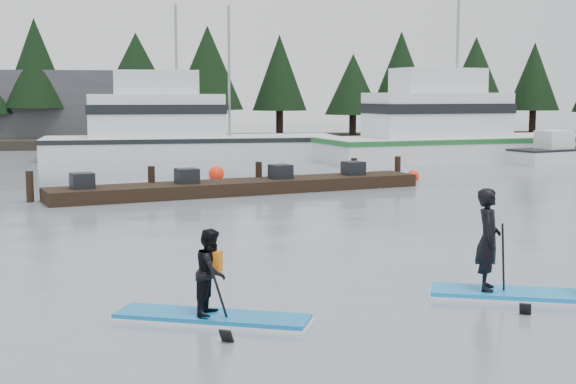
{
  "coord_description": "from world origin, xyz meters",
  "views": [
    {
      "loc": [
        -3.05,
        -12.85,
        3.43
      ],
      "look_at": [
        0.0,
        6.0,
        1.1
      ],
      "focal_mm": 50.0,
      "sensor_mm": 36.0,
      "label": 1
    }
  ],
  "objects": [
    {
      "name": "ground",
      "position": [
        0.0,
        0.0,
        0.0
      ],
      "size": [
        160.0,
        160.0,
        0.0
      ],
      "primitive_type": "plane",
      "color": "gray",
      "rests_on": "ground"
    },
    {
      "name": "far_shore",
      "position": [
        0.0,
        42.0,
        0.3
      ],
      "size": [
        70.0,
        8.0,
        0.6
      ],
      "primitive_type": "cube",
      "color": "#2D281E",
      "rests_on": "ground"
    },
    {
      "name": "treeline",
      "position": [
        0.0,
        42.0,
        0.0
      ],
      "size": [
        60.0,
        4.0,
        8.0
      ],
      "primitive_type": null,
      "color": "black",
      "rests_on": "ground"
    },
    {
      "name": "fishing_boat_large",
      "position": [
        -1.73,
        31.11,
        0.68
      ],
      "size": [
        15.99,
        5.03,
        9.14
      ],
      "rotation": [
        0.0,
        0.0,
        0.04
      ],
      "color": "silver",
      "rests_on": "ground"
    },
    {
      "name": "fishing_boat_medium",
      "position": [
        12.58,
        27.13,
        0.67
      ],
      "size": [
        16.44,
        7.53,
        9.25
      ],
      "rotation": [
        0.0,
        0.0,
        0.2
      ],
      "color": "silver",
      "rests_on": "ground"
    },
    {
      "name": "skiff",
      "position": [
        17.25,
        24.6,
        0.38
      ],
      "size": [
        6.72,
        4.0,
        0.75
      ],
      "primitive_type": "cube",
      "rotation": [
        0.0,
        0.0,
        0.35
      ],
      "color": "silver",
      "rests_on": "ground"
    },
    {
      "name": "floating_dock",
      "position": [
        -0.21,
        14.83,
        0.22
      ],
      "size": [
        13.35,
        5.54,
        0.45
      ],
      "primitive_type": "cube",
      "rotation": [
        0.0,
        0.0,
        0.29
      ],
      "color": "black",
      "rests_on": "ground"
    },
    {
      "name": "buoy_d",
      "position": [
        7.07,
        18.11,
        0.0
      ],
      "size": [
        0.5,
        0.5,
        0.5
      ],
      "primitive_type": "sphere",
      "color": "#FD2C0C",
      "rests_on": "ground"
    },
    {
      "name": "buoy_b",
      "position": [
        -0.72,
        20.04,
        0.0
      ],
      "size": [
        0.64,
        0.64,
        0.64
      ],
      "primitive_type": "sphere",
      "color": "#FD2C0C",
      "rests_on": "ground"
    },
    {
      "name": "buoy_c",
      "position": [
        11.05,
        24.99,
        0.0
      ],
      "size": [
        0.51,
        0.51,
        0.51
      ],
      "primitive_type": "sphere",
      "color": "#FD2C0C",
      "rests_on": "ground"
    },
    {
      "name": "paddleboard_solo",
      "position": [
        -2.3,
        -0.95,
        0.52
      ],
      "size": [
        3.03,
        1.8,
        1.87
      ],
      "rotation": [
        0.0,
        0.0,
        -0.39
      ],
      "color": "#136FB2",
      "rests_on": "ground"
    },
    {
      "name": "paddleboard_duo",
      "position": [
        3.03,
        -0.44,
        0.62
      ],
      "size": [
        3.53,
        2.0,
        2.35
      ],
      "rotation": [
        0.0,
        0.0,
        -0.37
      ],
      "color": "#1684D4",
      "rests_on": "ground"
    }
  ]
}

